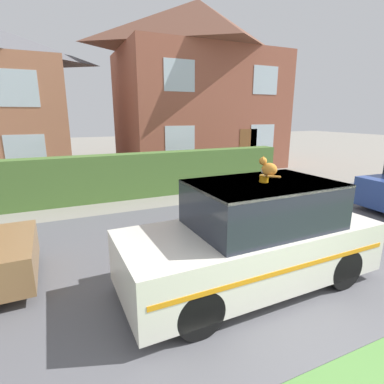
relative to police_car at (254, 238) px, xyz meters
The scene contains 5 objects.
road_strip 1.67m from the police_car, 90.29° to the left, with size 28.00×6.44×0.01m, color #5B5B60.
garden_hedge 6.22m from the police_car, 90.52° to the left, with size 10.47×0.61×1.51m, color #4C7233.
police_car is the anchor object (origin of this frame).
cat 1.15m from the police_car, 32.68° to the right, with size 0.28×0.34×0.30m.
house_right 12.88m from the police_car, 68.82° to the left, with size 8.49×5.99×8.39m.
Camera 1 is at (-2.76, -1.04, 2.76)m, focal length 28.00 mm.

